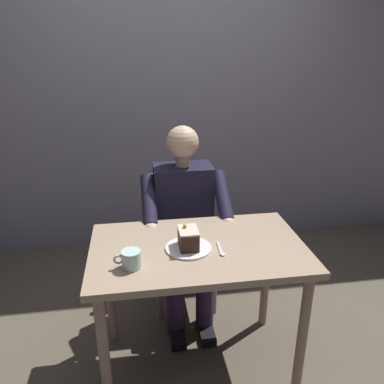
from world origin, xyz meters
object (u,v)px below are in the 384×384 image
Objects in this scene: dining_table at (198,264)px; coffee_cup at (131,259)px; chair at (182,233)px; dessert_spoon at (221,251)px; cake_slice at (188,238)px; seated_person at (185,223)px.

dining_table is 0.39m from coffee_cup.
chair is 0.79m from dessert_spoon.
dining_table is 8.44× the size of cake_slice.
cake_slice is at bearing 85.65° from chair.
seated_person is 0.55m from cake_slice.
dining_table is 0.17m from cake_slice.
cake_slice reaches higher than coffee_cup.
cake_slice is (0.05, 0.02, 0.16)m from dining_table.
dining_table is at bearing -159.49° from cake_slice.
dining_table is at bearing 90.00° from chair.
dessert_spoon is (-0.43, -0.07, -0.04)m from coffee_cup.
chair is at bearing -90.00° from seated_person.
cake_slice is 0.17m from dessert_spoon.
coffee_cup is at bearing 62.79° from seated_person.
cake_slice is (0.05, 0.68, 0.33)m from chair.
chair reaches higher than dining_table.
seated_person reaches higher than dining_table.
dining_table is 7.42× the size of dessert_spoon.
dining_table is 0.69m from chair.
chair is 0.93m from coffee_cup.
seated_person is at bearing 90.00° from chair.
coffee_cup is at bearing 23.57° from dining_table.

